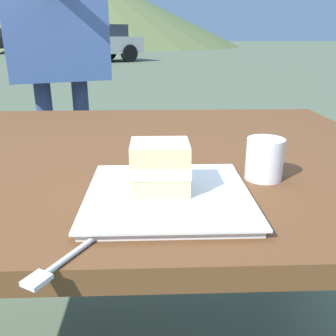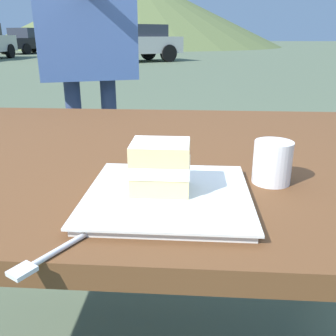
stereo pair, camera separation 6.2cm
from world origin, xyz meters
name	(u,v)px [view 1 (the left image)]	position (x,y,z in m)	size (l,w,h in m)	color
patio_table	(93,181)	(0.00, 0.00, 0.67)	(1.55, 1.03, 0.76)	brown
dessert_plate	(168,196)	(0.19, -0.32, 0.77)	(0.28, 0.28, 0.02)	white
cake_slice	(160,167)	(0.17, -0.31, 0.82)	(0.10, 0.09, 0.09)	#EAD18C
dessert_fork	(70,256)	(0.05, -0.49, 0.76)	(0.10, 0.16, 0.01)	silver
coffee_cup	(265,158)	(0.38, -0.22, 0.80)	(0.07, 0.07, 0.08)	white
diner_person	(55,19)	(-0.28, 0.88, 1.10)	(0.49, 0.63, 1.65)	navy
parked_car_near	(92,42)	(-2.35, 14.97, 0.79)	(4.29, 3.79, 1.46)	beige
distant_hill	(91,11)	(-6.04, 39.19, 3.41)	(29.66, 29.66, 6.82)	#60703D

